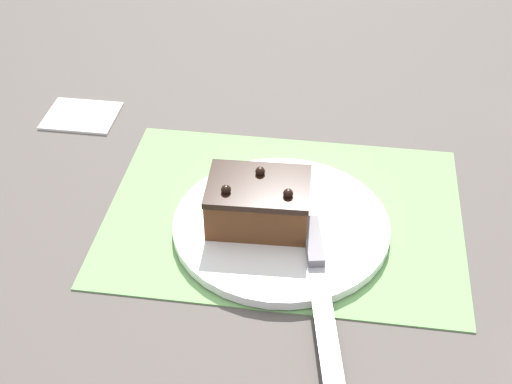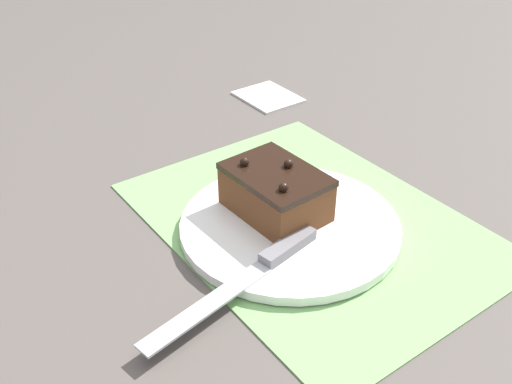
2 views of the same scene
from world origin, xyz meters
name	(u,v)px [view 2 (image 2 of 2)]	position (x,y,z in m)	size (l,w,h in m)	color
ground_plane	(310,223)	(0.00, 0.00, 0.00)	(3.00, 3.00, 0.00)	#544C47
placemat_woven	(310,221)	(0.00, 0.00, 0.00)	(0.46, 0.34, 0.00)	#7AB266
cake_plate	(292,227)	(0.00, 0.03, 0.01)	(0.27, 0.27, 0.01)	white
chocolate_cake	(276,192)	(0.03, 0.03, 0.05)	(0.13, 0.10, 0.07)	brown
serving_knife	(263,265)	(-0.05, 0.11, 0.02)	(0.07, 0.25, 0.01)	slate
folded_napkin	(268,96)	(0.34, -0.19, 0.00)	(0.11, 0.09, 0.01)	white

